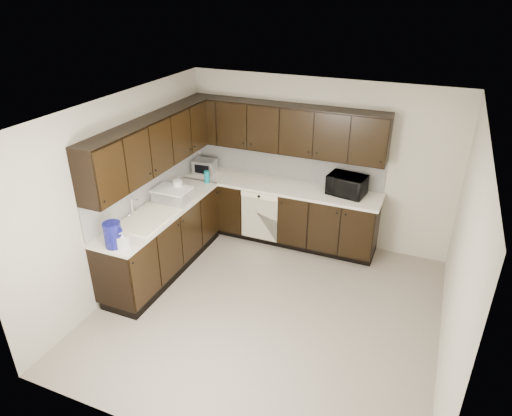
{
  "coord_description": "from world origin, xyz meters",
  "views": [
    {
      "loc": [
        1.6,
        -4.22,
        3.7
      ],
      "look_at": [
        -0.42,
        0.6,
        1.07
      ],
      "focal_mm": 32.0,
      "sensor_mm": 36.0,
      "label": 1
    }
  ],
  "objects_px": {
    "toaster_oven": "(205,166)",
    "blue_pitcher": "(113,235)",
    "storage_bin": "(173,195)",
    "microwave": "(347,185)",
    "sink": "(147,224)"
  },
  "relations": [
    {
      "from": "microwave",
      "to": "blue_pitcher",
      "type": "xyz_separation_m",
      "value": [
        -2.15,
        -2.44,
        0.01
      ]
    },
    {
      "from": "toaster_oven",
      "to": "microwave",
      "type": "bearing_deg",
      "value": -4.69
    },
    {
      "from": "sink",
      "to": "blue_pitcher",
      "type": "xyz_separation_m",
      "value": [
        0.04,
        -0.69,
        0.21
      ]
    },
    {
      "from": "toaster_oven",
      "to": "storage_bin",
      "type": "distance_m",
      "value": 1.1
    },
    {
      "from": "toaster_oven",
      "to": "blue_pitcher",
      "type": "relative_size",
      "value": 1.11
    },
    {
      "from": "sink",
      "to": "storage_bin",
      "type": "distance_m",
      "value": 0.61
    },
    {
      "from": "storage_bin",
      "to": "blue_pitcher",
      "type": "xyz_separation_m",
      "value": [
        0.01,
        -1.28,
        0.06
      ]
    },
    {
      "from": "blue_pitcher",
      "to": "microwave",
      "type": "bearing_deg",
      "value": 37.44
    },
    {
      "from": "blue_pitcher",
      "to": "storage_bin",
      "type": "bearing_deg",
      "value": 79.4
    },
    {
      "from": "sink",
      "to": "toaster_oven",
      "type": "relative_size",
      "value": 2.41
    },
    {
      "from": "microwave",
      "to": "toaster_oven",
      "type": "height_order",
      "value": "microwave"
    },
    {
      "from": "toaster_oven",
      "to": "storage_bin",
      "type": "xyz_separation_m",
      "value": [
        0.09,
        -1.1,
        -0.01
      ]
    },
    {
      "from": "microwave",
      "to": "storage_bin",
      "type": "bearing_deg",
      "value": -143.26
    },
    {
      "from": "toaster_oven",
      "to": "storage_bin",
      "type": "height_order",
      "value": "toaster_oven"
    },
    {
      "from": "toaster_oven",
      "to": "blue_pitcher",
      "type": "xyz_separation_m",
      "value": [
        0.11,
        -2.38,
        0.05
      ]
    }
  ]
}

